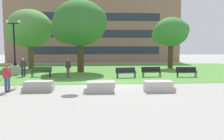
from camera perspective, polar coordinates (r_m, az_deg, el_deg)
name	(u,v)px	position (r m, az deg, el deg)	size (l,w,h in m)	color
ground_plane	(108,84)	(15.97, -0.93, -3.78)	(140.00, 140.00, 0.00)	gray
grass_lawn	(103,70)	(25.87, -2.29, -0.07)	(40.00, 20.00, 0.02)	#4C8438
concrete_block_center	(39,86)	(14.15, -18.63, -4.08)	(1.80, 0.90, 0.64)	#9E9991
concrete_block_left	(100,87)	(13.21, -3.17, -4.47)	(1.86, 0.90, 0.64)	#B2ADA3
concrete_block_right	(159,86)	(13.72, 12.11, -4.21)	(1.81, 0.90, 0.64)	#BCB7B2
person_skateboarder	(7,76)	(14.59, -25.76, -1.44)	(0.94, 0.61, 1.71)	#384C7A
skateboard	(11,89)	(15.02, -24.80, -4.61)	(0.38, 1.04, 0.14)	olive
puddle	(70,96)	(12.37, -10.99, -6.71)	(0.98, 0.98, 0.01)	#47515B
park_bench_near_left	(126,72)	(19.34, 3.65, -0.50)	(1.86, 0.78, 0.90)	#1E232D
park_bench_near_right	(186,71)	(20.89, 18.85, -0.33)	(1.86, 0.78, 0.90)	black
park_bench_far_left	(41,71)	(20.98, -17.95, -0.28)	(1.82, 0.62, 0.90)	#284723
park_bench_far_right	(151,71)	(20.23, 10.25, -0.30)	(1.84, 0.69, 0.90)	black
lamp_post_center	(15,64)	(23.20, -23.98, 1.49)	(1.32, 0.80, 5.44)	gray
tree_far_left	(79,24)	(24.26, -8.52, 11.85)	(6.04, 5.76, 7.75)	#42301E
tree_far_right	(29,29)	(29.48, -20.80, 9.95)	(5.80, 5.52, 7.38)	brown
tree_near_left	(171,32)	(29.38, 15.07, 9.45)	(4.54, 4.33, 6.53)	#42301E
person_bystander_near_lawn	(68,67)	(19.64, -11.41, 0.80)	(0.61, 0.46, 1.71)	brown
person_bystander_far_lawn	(23,66)	(21.63, -22.17, 0.94)	(0.74, 0.29, 1.71)	#28282D
building_facade_distant	(95,29)	(40.35, -4.55, 10.53)	(31.62, 1.03, 11.98)	#8E6B56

